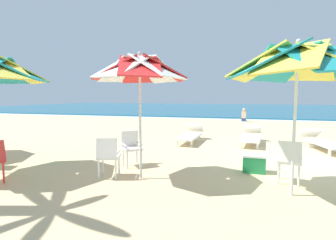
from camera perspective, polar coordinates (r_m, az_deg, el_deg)
name	(u,v)px	position (r m, az deg, el deg)	size (l,w,h in m)	color
ground_plane	(313,163)	(7.53, 30.23, -8.46)	(80.00, 80.00, 0.00)	beige
sea	(251,108)	(37.80, 18.50, 2.59)	(80.00, 36.00, 0.10)	#19607F
surf_foam	(264,120)	(19.59, 21.14, 0.03)	(80.00, 0.70, 0.01)	white
beach_umbrella_0	(297,63)	(4.73, 27.51, 11.51)	(2.35, 2.35, 2.65)	silver
plastic_chair_0	(289,159)	(5.44, 26.00, -8.02)	(0.52, 0.55, 0.87)	white
beach_umbrella_1	(140,70)	(5.14, -6.50, 11.24)	(1.97, 1.97, 2.60)	silver
plastic_chair_1	(108,155)	(5.40, -13.53, -7.72)	(0.55, 0.57, 0.87)	white
plastic_chair_2	(131,146)	(6.25, -8.42, -5.84)	(0.63, 0.63, 0.87)	white
sun_lounger_0	(323,142)	(9.35, 32.01, -4.21)	(1.02, 2.22, 0.62)	white
sun_lounger_1	(251,136)	(9.46, 18.47, -3.56)	(0.86, 2.20, 0.62)	white
sun_lounger_2	(190,135)	(9.40, 5.10, -3.36)	(0.74, 2.18, 0.62)	white
cooler_box	(254,163)	(6.03, 19.05, -9.36)	(0.50, 0.34, 0.40)	#238C4C
beachgoer_seated	(244,117)	(18.15, 16.93, 0.68)	(0.30, 0.93, 0.92)	#2D4CA5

